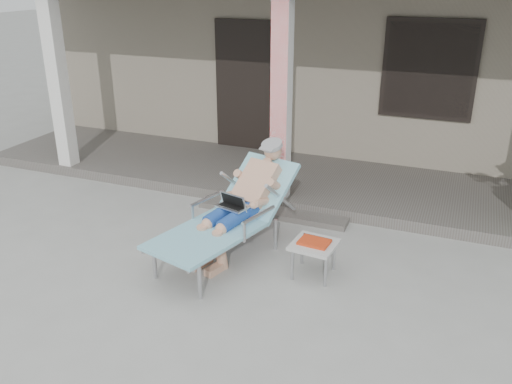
% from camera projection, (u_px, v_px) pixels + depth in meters
% --- Properties ---
extents(ground, '(60.00, 60.00, 0.00)m').
position_uv_depth(ground, '(209.00, 286.00, 5.52)').
color(ground, '#9E9E99').
rests_on(ground, ground).
extents(house, '(10.40, 5.40, 3.30)m').
position_uv_depth(house, '(356.00, 42.00, 10.45)').
color(house, gray).
rests_on(house, ground).
extents(porch_deck, '(10.00, 2.00, 0.15)m').
position_uv_depth(porch_deck, '(299.00, 180.00, 8.06)').
color(porch_deck, '#605B56').
rests_on(porch_deck, ground).
extents(porch_step, '(2.00, 0.30, 0.07)m').
position_uv_depth(porch_step, '(272.00, 212.00, 7.09)').
color(porch_step, '#605B56').
rests_on(porch_step, ground).
extents(lounger, '(1.20, 2.01, 1.26)m').
position_uv_depth(lounger, '(235.00, 189.00, 5.88)').
color(lounger, '#B7B7BC').
rests_on(lounger, ground).
extents(side_table, '(0.48, 0.48, 0.40)m').
position_uv_depth(side_table, '(314.00, 246.00, 5.60)').
color(side_table, '#BABAB5').
rests_on(side_table, ground).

